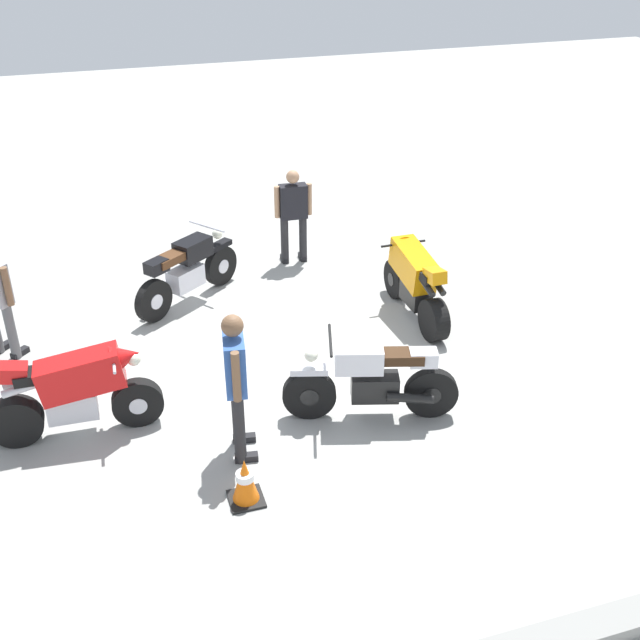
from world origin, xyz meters
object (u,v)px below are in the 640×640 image
Objects in this scene: motorcycle_orange_sportbike at (415,280)px; person_in_black_shirt at (293,211)px; motorcycle_silver_cruiser at (372,380)px; person_in_blue_shirt at (236,376)px; motorcycle_red_sportbike at (75,391)px; traffic_cone at (245,481)px; motorcycle_black_cruiser at (187,271)px.

motorcycle_orange_sportbike is 1.22× the size of person_in_black_shirt.
motorcycle_silver_cruiser is 1.72m from person_in_blue_shirt.
motorcycle_silver_cruiser is at bearing 178.91° from person_in_black_shirt.
motorcycle_red_sportbike is at bearing 161.04° from person_in_blue_shirt.
traffic_cone is (-1.57, 1.69, -0.33)m from motorcycle_red_sportbike.
motorcycle_red_sportbike is 5.25m from person_in_black_shirt.
motorcycle_orange_sportbike is (-4.80, -1.42, 0.00)m from motorcycle_red_sportbike.
motorcycle_orange_sportbike is at bearing 18.32° from motorcycle_red_sportbike.
motorcycle_silver_cruiser is at bearing -102.98° from motorcycle_black_cruiser.
motorcycle_black_cruiser is 4.58m from traffic_cone.
person_in_black_shirt is at bearing -110.80° from traffic_cone.
motorcycle_black_cruiser is 1.09× the size of person_in_black_shirt.
motorcycle_orange_sportbike is 3.90m from person_in_blue_shirt.
person_in_blue_shirt is (1.96, 4.66, 0.11)m from person_in_black_shirt.
person_in_blue_shirt is at bearing 160.16° from person_in_black_shirt.
traffic_cone is (3.23, 3.11, -0.33)m from motorcycle_orange_sportbike.
motorcycle_silver_cruiser is 4.51m from person_in_black_shirt.
motorcycle_black_cruiser is 3.80m from person_in_blue_shirt.
motorcycle_orange_sportbike is at bearing 45.37° from person_in_blue_shirt.
person_in_blue_shirt is at bearing -127.64° from motorcycle_black_cruiser.
motorcycle_black_cruiser is 2.16m from person_in_black_shirt.
person_in_black_shirt reaches higher than motorcycle_orange_sportbike.
motorcycle_silver_cruiser is at bearing 144.69° from motorcycle_orange_sportbike.
motorcycle_orange_sportbike is at bearing -136.09° from traffic_cone.
person_in_black_shirt is (-3.65, -3.77, 0.31)m from motorcycle_red_sportbike.
motorcycle_black_cruiser is at bearing -91.86° from traffic_cone.
motorcycle_orange_sportbike is at bearing -62.43° from motorcycle_black_cruiser.
traffic_cone is at bearing -129.00° from motorcycle_black_cruiser.
traffic_cone is (0.15, 4.57, -0.26)m from motorcycle_black_cruiser.
traffic_cone is at bearing -45.25° from motorcycle_red_sportbike.
motorcycle_red_sportbike is 1.00× the size of motorcycle_orange_sportbike.
person_in_black_shirt is 5.05m from person_in_blue_shirt.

